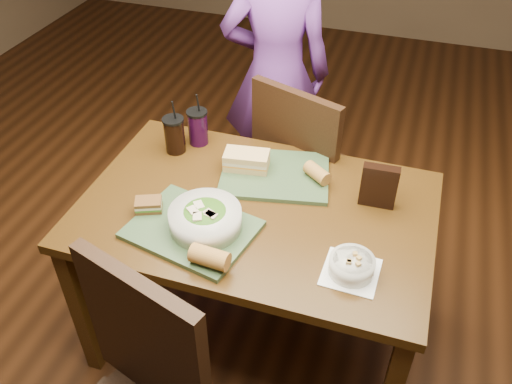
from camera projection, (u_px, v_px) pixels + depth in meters
ground at (256, 330)px, 2.48m from camera, size 6.00×6.00×0.00m
dining_table at (256, 224)px, 2.06m from camera, size 1.30×0.85×0.75m
chair_far at (298, 166)px, 2.53m from camera, size 0.56×0.57×1.00m
diner at (276, 75)px, 2.77m from camera, size 0.64×0.50×1.54m
tray_near at (192, 229)px, 1.90m from camera, size 0.48×0.40×0.02m
tray_far at (275, 175)px, 2.14m from camera, size 0.48×0.40×0.02m
salad_bowl at (205, 218)px, 1.87m from camera, size 0.25×0.25×0.08m
soup_bowl at (352, 266)px, 1.73m from camera, size 0.18×0.18×0.07m
sandwich_near at (149, 205)px, 1.95m from camera, size 0.11×0.10×0.04m
sandwich_far at (247, 160)px, 2.14m from camera, size 0.19×0.12×0.07m
baguette_near at (210, 257)px, 1.74m from camera, size 0.13×0.07×0.06m
baguette_far at (317, 173)px, 2.09m from camera, size 0.12×0.11×0.05m
cup_cola at (175, 135)px, 2.24m from camera, size 0.09×0.09×0.24m
cup_berry at (198, 127)px, 2.28m from camera, size 0.09×0.09×0.24m
chip_bag at (379, 186)px, 1.96m from camera, size 0.13×0.05×0.17m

